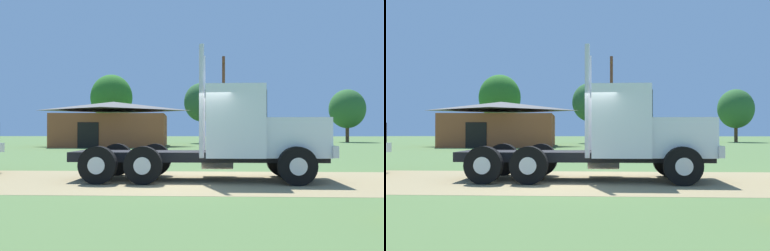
# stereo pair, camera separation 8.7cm
# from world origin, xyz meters

# --- Properties ---
(ground_plane) EXTENTS (200.00, 200.00, 0.00)m
(ground_plane) POSITION_xyz_m (0.00, 0.00, 0.00)
(ground_plane) COLOR #506D3A
(dirt_track) EXTENTS (120.00, 5.52, 0.01)m
(dirt_track) POSITION_xyz_m (0.00, 0.00, 0.00)
(dirt_track) COLOR #948159
(dirt_track) RESTS_ON ground_plane
(truck_foreground_white) EXTENTS (7.52, 2.62, 3.85)m
(truck_foreground_white) POSITION_xyz_m (1.40, 0.27, 1.28)
(truck_foreground_white) COLOR black
(truck_foreground_white) RESTS_ON ground_plane
(shed_building) EXTENTS (11.05, 8.95, 4.25)m
(shed_building) POSITION_xyz_m (-8.54, 26.42, 2.05)
(shed_building) COLOR #984C2B
(shed_building) RESTS_ON ground_plane
(utility_pole_near) EXTENTS (0.26, 2.20, 8.03)m
(utility_pole_near) POSITION_xyz_m (1.89, 23.81, 4.27)
(utility_pole_near) COLOR brown
(utility_pole_near) RESTS_ON ground_plane
(tree_left) EXTENTS (5.31, 5.31, 8.66)m
(tree_left) POSITION_xyz_m (-11.88, 39.32, 5.72)
(tree_left) COLOR #513823
(tree_left) RESTS_ON ground_plane
(tree_mid) EXTENTS (4.21, 4.21, 7.23)m
(tree_mid) POSITION_xyz_m (-0.31, 36.66, 4.89)
(tree_mid) COLOR #513823
(tree_mid) RESTS_ON ground_plane
(tree_right) EXTENTS (4.60, 4.60, 6.88)m
(tree_right) POSITION_xyz_m (18.56, 41.58, 4.33)
(tree_right) COLOR #513823
(tree_right) RESTS_ON ground_plane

